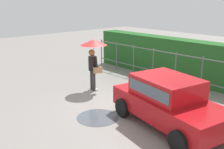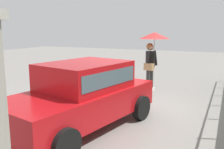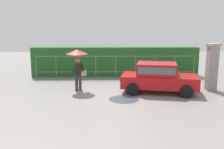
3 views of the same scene
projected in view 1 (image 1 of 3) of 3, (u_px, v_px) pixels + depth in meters
name	position (u px, v px, depth m)	size (l,w,h in m)	color
ground_plane	(128.00, 105.00, 9.59)	(40.00, 40.00, 0.00)	gray
car	(168.00, 100.00, 7.89)	(3.95, 2.42, 1.48)	#B71116
pedestrian	(93.00, 51.00, 10.79)	(1.09, 1.09, 2.11)	#333333
fence_section	(175.00, 68.00, 11.47)	(9.94, 0.05, 1.50)	#59605B
hedge_row	(189.00, 61.00, 12.12)	(10.89, 0.90, 1.90)	#235B23
puddle_near	(98.00, 117.00, 8.56)	(1.37, 1.37, 0.00)	#4C545B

